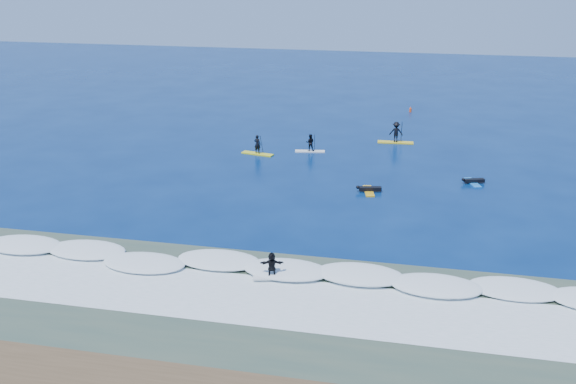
% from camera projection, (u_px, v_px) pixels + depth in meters
% --- Properties ---
extents(ground, '(160.00, 160.00, 0.00)m').
position_uv_depth(ground, '(302.00, 207.00, 44.37)').
color(ground, '#041E4E').
rests_on(ground, ground).
extents(shallow_water, '(90.00, 13.00, 0.01)m').
position_uv_depth(shallow_water, '(249.00, 309.00, 31.50)').
color(shallow_water, '#34473A').
rests_on(shallow_water, ground).
extents(breaking_wave, '(40.00, 6.00, 0.30)m').
position_uv_depth(breaking_wave, '(268.00, 273.00, 35.18)').
color(breaking_wave, white).
rests_on(breaking_wave, ground).
extents(whitewater, '(34.00, 5.00, 0.02)m').
position_uv_depth(whitewater, '(254.00, 299.00, 32.42)').
color(whitewater, silver).
rests_on(whitewater, ground).
extents(sup_paddler_left, '(2.98, 1.33, 2.03)m').
position_uv_depth(sup_paddler_left, '(257.00, 147.00, 56.16)').
color(sup_paddler_left, yellow).
rests_on(sup_paddler_left, ground).
extents(sup_paddler_center, '(2.71, 1.06, 1.85)m').
position_uv_depth(sup_paddler_center, '(310.00, 144.00, 56.86)').
color(sup_paddler_center, silver).
rests_on(sup_paddler_center, ground).
extents(sup_paddler_right, '(3.35, 1.01, 2.32)m').
position_uv_depth(sup_paddler_right, '(396.00, 133.00, 59.58)').
color(sup_paddler_right, yellow).
rests_on(sup_paddler_right, ground).
extents(prone_paddler_near, '(1.88, 2.44, 0.50)m').
position_uv_depth(prone_paddler_near, '(369.00, 190.00, 47.30)').
color(prone_paddler_near, gold).
rests_on(prone_paddler_near, ground).
extents(prone_paddler_far, '(1.77, 2.32, 0.47)m').
position_uv_depth(prone_paddler_far, '(473.00, 181.00, 49.06)').
color(prone_paddler_far, blue).
rests_on(prone_paddler_far, ground).
extents(wave_surfer, '(2.12, 1.03, 1.48)m').
position_uv_depth(wave_surfer, '(272.00, 266.00, 34.04)').
color(wave_surfer, silver).
rests_on(wave_surfer, breaking_wave).
extents(marker_buoy, '(0.27, 0.27, 0.64)m').
position_uv_depth(marker_buoy, '(410.00, 110.00, 71.74)').
color(marker_buoy, '#FE4A16').
rests_on(marker_buoy, ground).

